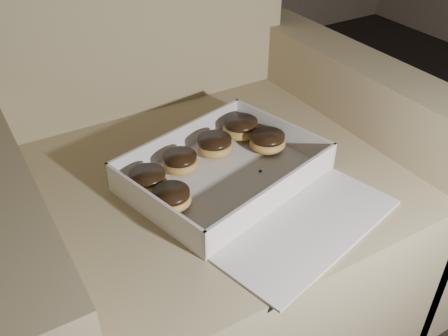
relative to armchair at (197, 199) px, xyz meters
name	(u,v)px	position (x,y,z in m)	size (l,w,h in m)	color
armchair	(197,199)	(0.00, 0.00, 0.00)	(0.94, 0.80, 0.99)	#93865E
bakery_box	(239,182)	(0.02, -0.16, 0.14)	(0.46, 0.51, 0.06)	silver
donut_a	(241,128)	(0.11, -0.01, 0.16)	(0.08, 0.08, 0.04)	#BB8C41
donut_b	(215,146)	(0.03, -0.04, 0.16)	(0.08, 0.08, 0.04)	#BB8C41
donut_c	(180,162)	(-0.06, -0.06, 0.16)	(0.07, 0.07, 0.04)	#BB8C41
donut_d	(268,142)	(0.13, -0.08, 0.16)	(0.08, 0.08, 0.04)	#BB8C41
donut_e	(171,198)	(-0.13, -0.15, 0.16)	(0.07, 0.07, 0.04)	#BB8C41
donut_f	(148,180)	(-0.14, -0.08, 0.16)	(0.08, 0.08, 0.04)	#BB8C41
crumb_a	(176,212)	(-0.13, -0.17, 0.14)	(0.01, 0.01, 0.00)	black
crumb_b	(211,231)	(-0.10, -0.25, 0.14)	(0.01, 0.01, 0.00)	black
crumb_c	(260,171)	(0.07, -0.14, 0.14)	(0.01, 0.01, 0.00)	black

